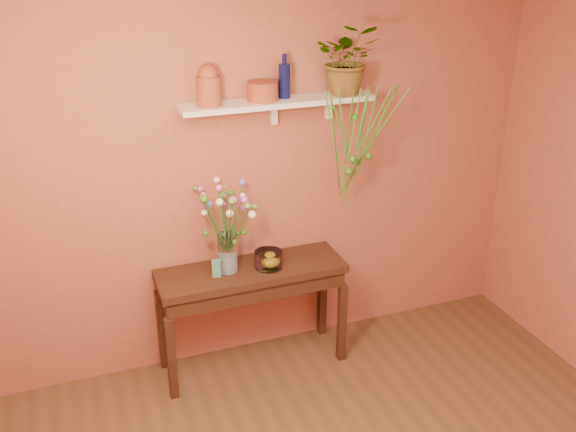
# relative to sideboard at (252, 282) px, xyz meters

# --- Properties ---
(room) EXTENTS (4.04, 4.04, 2.70)m
(room) POSITION_rel_sideboard_xyz_m (0.19, -1.77, 0.67)
(room) COLOR brown
(room) RESTS_ON ground
(sideboard) EXTENTS (1.31, 0.42, 0.80)m
(sideboard) POSITION_rel_sideboard_xyz_m (0.00, 0.00, 0.00)
(sideboard) COLOR #3B1E13
(sideboard) RESTS_ON ground
(wall_shelf) EXTENTS (1.30, 0.24, 0.19)m
(wall_shelf) POSITION_rel_sideboard_xyz_m (0.25, 0.11, 1.24)
(wall_shelf) COLOR white
(wall_shelf) RESTS_ON room
(terracotta_jug) EXTENTS (0.19, 0.19, 0.26)m
(terracotta_jug) POSITION_rel_sideboard_xyz_m (-0.22, 0.09, 1.38)
(terracotta_jug) COLOR #A14428
(terracotta_jug) RESTS_ON wall_shelf
(terracotta_pot) EXTENTS (0.26, 0.26, 0.12)m
(terracotta_pot) POSITION_rel_sideboard_xyz_m (0.14, 0.11, 1.32)
(terracotta_pot) COLOR #A14428
(terracotta_pot) RESTS_ON wall_shelf
(blue_bottle) EXTENTS (0.09, 0.09, 0.28)m
(blue_bottle) POSITION_rel_sideboard_xyz_m (0.30, 0.13, 1.37)
(blue_bottle) COLOR #090E3C
(blue_bottle) RESTS_ON wall_shelf
(spider_plant) EXTENTS (0.52, 0.49, 0.46)m
(spider_plant) POSITION_rel_sideboard_xyz_m (0.73, 0.09, 1.49)
(spider_plant) COLOR #366716
(spider_plant) RESTS_ON wall_shelf
(plant_fronds) EXTENTS (0.62, 0.40, 0.88)m
(plant_fronds) POSITION_rel_sideboard_xyz_m (0.74, -0.07, 0.96)
(plant_fronds) COLOR #366716
(plant_fronds) RESTS_ON wall_shelf
(glass_vase) EXTENTS (0.13, 0.13, 0.28)m
(glass_vase) POSITION_rel_sideboard_xyz_m (-0.16, 0.01, 0.23)
(glass_vase) COLOR white
(glass_vase) RESTS_ON sideboard
(bouquet) EXTENTS (0.41, 0.51, 0.51)m
(bouquet) POSITION_rel_sideboard_xyz_m (-0.16, -0.01, 0.59)
(bouquet) COLOR #386B28
(bouquet) RESTS_ON glass_vase
(glass_bowl) EXTENTS (0.20, 0.20, 0.12)m
(glass_bowl) POSITION_rel_sideboard_xyz_m (0.12, -0.03, 0.17)
(glass_bowl) COLOR white
(glass_bowl) RESTS_ON sideboard
(lemon) EXTENTS (0.08, 0.08, 0.08)m
(lemon) POSITION_rel_sideboard_xyz_m (0.13, -0.02, 0.16)
(lemon) COLOR yellow
(lemon) RESTS_ON glass_bowl
(carton) EXTENTS (0.07, 0.06, 0.12)m
(carton) POSITION_rel_sideboard_xyz_m (-0.25, -0.03, 0.17)
(carton) COLOR teal
(carton) RESTS_ON sideboard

